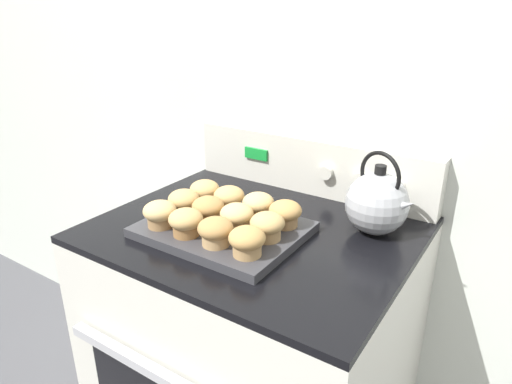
# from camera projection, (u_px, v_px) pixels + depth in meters

# --- Properties ---
(wall_back) EXTENTS (8.00, 0.05, 2.40)m
(wall_back) POSITION_uv_depth(u_px,v_px,m) (322.00, 81.00, 1.28)
(wall_back) COLOR silver
(wall_back) RESTS_ON ground_plane
(stove_range) EXTENTS (0.76, 0.66, 0.88)m
(stove_range) POSITION_uv_depth(u_px,v_px,m) (256.00, 365.00, 1.30)
(stove_range) COLOR silver
(stove_range) RESTS_ON ground_plane
(control_panel) EXTENTS (0.74, 0.07, 0.16)m
(control_panel) POSITION_uv_depth(u_px,v_px,m) (310.00, 165.00, 1.33)
(control_panel) COLOR silver
(control_panel) RESTS_ON stove_range
(muffin_pan) EXTENTS (0.37, 0.29, 0.02)m
(muffin_pan) POSITION_uv_depth(u_px,v_px,m) (223.00, 229.00, 1.10)
(muffin_pan) COLOR #38383D
(muffin_pan) RESTS_ON stove_range
(muffin_r0_c0) EXTENTS (0.08, 0.08, 0.06)m
(muffin_r0_c0) POSITION_uv_depth(u_px,v_px,m) (160.00, 213.00, 1.08)
(muffin_r0_c0) COLOR #A37A4C
(muffin_r0_c0) RESTS_ON muffin_pan
(muffin_r0_c1) EXTENTS (0.08, 0.08, 0.06)m
(muffin_r0_c1) POSITION_uv_depth(u_px,v_px,m) (186.00, 222.00, 1.03)
(muffin_r0_c1) COLOR olive
(muffin_r0_c1) RESTS_ON muffin_pan
(muffin_r0_c2) EXTENTS (0.08, 0.08, 0.06)m
(muffin_r0_c2) POSITION_uv_depth(u_px,v_px,m) (216.00, 231.00, 0.99)
(muffin_r0_c2) COLOR tan
(muffin_r0_c2) RESTS_ON muffin_pan
(muffin_r0_c3) EXTENTS (0.08, 0.08, 0.06)m
(muffin_r0_c3) POSITION_uv_depth(u_px,v_px,m) (247.00, 241.00, 0.95)
(muffin_r0_c3) COLOR tan
(muffin_r0_c3) RESTS_ON muffin_pan
(muffin_r1_c0) EXTENTS (0.08, 0.08, 0.06)m
(muffin_r1_c0) POSITION_uv_depth(u_px,v_px,m) (184.00, 201.00, 1.14)
(muffin_r1_c0) COLOR tan
(muffin_r1_c0) RESTS_ON muffin_pan
(muffin_r1_c1) EXTENTS (0.08, 0.08, 0.06)m
(muffin_r1_c1) POSITION_uv_depth(u_px,v_px,m) (208.00, 209.00, 1.10)
(muffin_r1_c1) COLOR tan
(muffin_r1_c1) RESTS_ON muffin_pan
(muffin_r1_c2) EXTENTS (0.08, 0.08, 0.06)m
(muffin_r1_c2) POSITION_uv_depth(u_px,v_px,m) (237.00, 216.00, 1.06)
(muffin_r1_c2) COLOR tan
(muffin_r1_c2) RESTS_ON muffin_pan
(muffin_r1_c3) EXTENTS (0.08, 0.08, 0.06)m
(muffin_r1_c3) POSITION_uv_depth(u_px,v_px,m) (267.00, 226.00, 1.02)
(muffin_r1_c3) COLOR tan
(muffin_r1_c3) RESTS_ON muffin_pan
(muffin_r2_c0) EXTENTS (0.08, 0.08, 0.06)m
(muffin_r2_c0) POSITION_uv_depth(u_px,v_px,m) (205.00, 191.00, 1.20)
(muffin_r2_c0) COLOR olive
(muffin_r2_c0) RESTS_ON muffin_pan
(muffin_r2_c1) EXTENTS (0.08, 0.08, 0.06)m
(muffin_r2_c1) POSITION_uv_depth(u_px,v_px,m) (229.00, 198.00, 1.16)
(muffin_r2_c1) COLOR tan
(muffin_r2_c1) RESTS_ON muffin_pan
(muffin_r2_c2) EXTENTS (0.08, 0.08, 0.06)m
(muffin_r2_c2) POSITION_uv_depth(u_px,v_px,m) (257.00, 204.00, 1.13)
(muffin_r2_c2) COLOR #A37A4C
(muffin_r2_c2) RESTS_ON muffin_pan
(muffin_r2_c3) EXTENTS (0.08, 0.08, 0.06)m
(muffin_r2_c3) POSITION_uv_depth(u_px,v_px,m) (285.00, 213.00, 1.08)
(muffin_r2_c3) COLOR #A37A4C
(muffin_r2_c3) RESTS_ON muffin_pan
(tea_kettle) EXTENTS (0.18, 0.15, 0.20)m
(tea_kettle) POSITION_uv_depth(u_px,v_px,m) (377.00, 202.00, 1.08)
(tea_kettle) COLOR #ADAFB5
(tea_kettle) RESTS_ON stove_range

